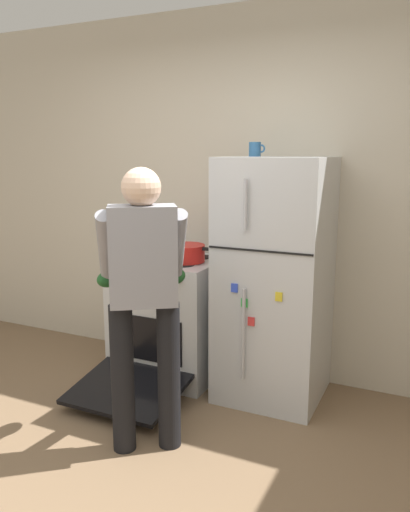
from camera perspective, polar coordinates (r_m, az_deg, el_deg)
name	(u,v)px	position (r m, az deg, el deg)	size (l,w,h in m)	color
kitchen_wall_back	(247,196)	(3.87, 4.69, 6.73)	(6.00, 0.10, 2.70)	beige
refrigerator	(275,280)	(3.49, 7.84, -2.69)	(0.68, 0.72, 1.64)	silver
stove_range	(169,318)	(3.89, -4.01, -6.97)	(0.76, 1.21, 0.90)	silver
person_cook	(143,286)	(2.82, -6.91, -3.36)	(0.65, 0.68, 1.60)	black
red_pot	(186,253)	(3.65, -2.18, 0.34)	(0.38, 0.28, 0.12)	red
coffee_mug	(255,149)	(3.48, 5.65, 11.81)	(0.11, 0.08, 0.10)	#2D6093
pepper_mill	(149,238)	(4.08, -6.32, 2.02)	(0.05, 0.05, 0.20)	brown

